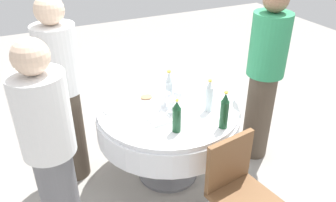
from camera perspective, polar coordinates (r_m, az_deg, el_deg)
ground_plane at (r=3.39m, az=0.00°, el=-11.79°), size 10.00×10.00×0.00m
dining_table at (r=3.03m, az=0.00°, el=-3.45°), size 1.24×1.24×0.74m
bottle_dark_green_near at (r=2.58m, az=1.46°, el=-2.64°), size 0.07×0.07×0.28m
bottle_dark_green_front at (r=2.64m, az=9.34°, el=-1.66°), size 0.07×0.07×0.31m
bottle_clear_west at (r=2.86m, az=6.83°, el=0.76°), size 0.07×0.07×0.28m
bottle_clear_left at (r=2.96m, az=0.15°, el=2.19°), size 0.07×0.07×0.30m
wine_glass_left at (r=2.91m, az=1.60°, el=0.95°), size 0.07×0.07×0.15m
wine_glass_mid at (r=2.81m, az=0.54°, el=-0.40°), size 0.07×0.07×0.14m
wine_glass_east at (r=2.88m, az=-0.29°, el=0.58°), size 0.07×0.07×0.14m
plate_far at (r=2.94m, az=-8.58°, el=-1.26°), size 0.23×0.23×0.02m
plate_north at (r=3.06m, az=-3.59°, el=0.46°), size 0.24×0.24×0.04m
fork_front at (r=3.32m, az=1.97°, el=2.82°), size 0.02×0.18×0.00m
folded_napkin at (r=2.75m, az=-1.52°, el=-3.18°), size 0.16×0.16×0.02m
person_near at (r=3.29m, az=15.73°, el=4.15°), size 0.34×0.34×1.69m
person_front at (r=3.01m, az=-17.03°, el=1.55°), size 0.34×0.34×1.69m
person_west at (r=2.37m, az=-18.89°, el=-8.05°), size 0.34×0.34×1.63m
chair_east at (r=2.55m, az=11.41°, el=-13.59°), size 0.46×0.46×0.87m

